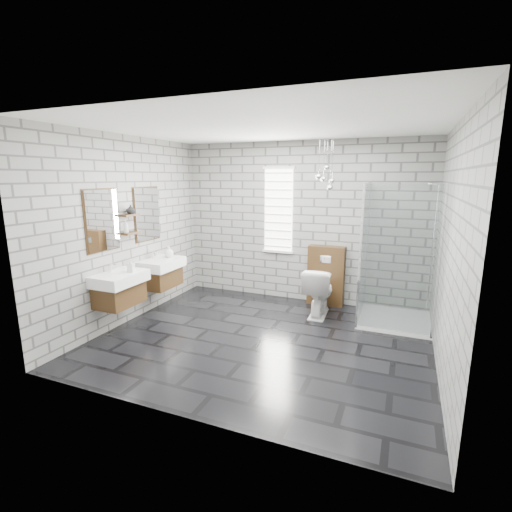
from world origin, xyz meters
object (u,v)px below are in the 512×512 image
Objects in this scene: shower_enclosure at (389,291)px; toilet at (319,291)px; vanity_left at (117,279)px; vanity_right at (159,265)px; cistern_panel at (326,276)px.

shower_enclosure is 2.67× the size of toilet.
vanity_left is 2.95m from toilet.
vanity_right is 2.07× the size of toilet.
toilet is at bearing 35.32° from vanity_left.
shower_enclosure is (3.41, 1.70, -0.25)m from vanity_left.
cistern_panel is 0.54m from toilet.
vanity_left is 3.27m from cistern_panel.
shower_enclosure is at bearing 178.02° from toilet.
vanity_left is 2.07× the size of toilet.
cistern_panel is at bearing 42.92° from vanity_left.
toilet is at bearing -90.00° from cistern_panel.
vanity_left is 3.82m from shower_enclosure.
vanity_left reaches higher than cistern_panel.
vanity_right reaches higher than cistern_panel.
vanity_right is at bearing 15.11° from toilet.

